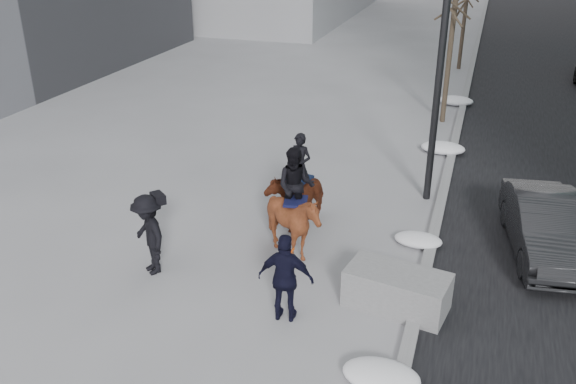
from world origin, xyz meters
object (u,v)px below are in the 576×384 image
(car_near, at_px, (546,226))
(mounted_right, at_px, (294,215))
(mounted_left, at_px, (298,193))
(planter, at_px, (397,290))

(car_near, distance_m, mounted_right, 5.53)
(car_near, xyz_separation_m, mounted_right, (-5.20, -1.86, 0.34))
(mounted_right, bearing_deg, mounted_left, 103.89)
(car_near, relative_size, mounted_left, 1.73)
(mounted_left, bearing_deg, mounted_right, -76.11)
(planter, distance_m, car_near, 4.14)
(car_near, bearing_deg, mounted_left, 175.85)
(mounted_right, bearing_deg, car_near, 19.64)
(mounted_left, bearing_deg, car_near, 4.63)
(planter, xyz_separation_m, mounted_right, (-2.44, 1.22, 0.61))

